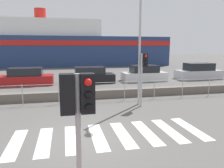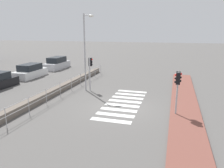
# 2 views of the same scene
# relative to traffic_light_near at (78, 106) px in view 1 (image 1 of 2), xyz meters

# --- Properties ---
(ground_plane) EXTENTS (160.00, 160.00, 0.00)m
(ground_plane) POSITION_rel_traffic_light_near_xyz_m (0.41, 3.52, -2.09)
(ground_plane) COLOR #565451
(crosswalk) EXTENTS (6.75, 2.40, 0.01)m
(crosswalk) POSITION_rel_traffic_light_near_xyz_m (1.32, 3.52, -2.09)
(crosswalk) COLOR silver
(crosswalk) RESTS_ON ground_plane
(seawall) EXTENTS (22.98, 0.55, 0.50)m
(seawall) POSITION_rel_traffic_light_near_xyz_m (0.41, 9.35, -1.85)
(seawall) COLOR #6B6056
(seawall) RESTS_ON ground_plane
(harbor_fence) EXTENTS (20.72, 0.04, 1.14)m
(harbor_fence) POSITION_rel_traffic_light_near_xyz_m (0.41, 8.47, -1.34)
(harbor_fence) COLOR #B2B2B5
(harbor_fence) RESTS_ON ground_plane
(traffic_light_near) EXTENTS (0.58, 0.41, 2.66)m
(traffic_light_near) POSITION_rel_traffic_light_near_xyz_m (0.00, 0.00, 0.00)
(traffic_light_near) COLOR #B2B2B5
(traffic_light_near) RESTS_ON ground_plane
(traffic_light_far) EXTENTS (0.34, 0.32, 2.77)m
(traffic_light_far) POSITION_rel_traffic_light_near_xyz_m (3.82, 6.97, -0.06)
(traffic_light_far) COLOR #B2B2B5
(traffic_light_far) RESTS_ON ground_plane
(streetlamp) EXTENTS (0.32, 0.89, 6.27)m
(streetlamp) POSITION_rel_traffic_light_near_xyz_m (3.72, 7.24, 1.75)
(streetlamp) COLOR #B2B2B5
(streetlamp) RESTS_ON ground_plane
(ferry_boat) EXTENTS (33.49, 8.32, 9.17)m
(ferry_boat) POSITION_rel_traffic_light_near_xyz_m (-0.39, 34.33, 1.03)
(ferry_boat) COLOR navy
(ferry_boat) RESTS_ON ground_plane
(parked_car_red) EXTENTS (4.31, 1.82, 1.42)m
(parked_car_red) POSITION_rel_traffic_light_near_xyz_m (-3.26, 15.30, -1.49)
(parked_car_red) COLOR #B21919
(parked_car_red) RESTS_ON ground_plane
(parked_car_black) EXTENTS (4.23, 1.85, 1.39)m
(parked_car_black) POSITION_rel_traffic_light_near_xyz_m (1.99, 15.30, -1.50)
(parked_car_black) COLOR black
(parked_car_black) RESTS_ON ground_plane
(parked_car_white) EXTENTS (4.04, 1.77, 1.45)m
(parked_car_white) POSITION_rel_traffic_light_near_xyz_m (7.04, 15.30, -1.48)
(parked_car_white) COLOR silver
(parked_car_white) RESTS_ON ground_plane
(parked_car_silver) EXTENTS (4.37, 1.74, 1.56)m
(parked_car_silver) POSITION_rel_traffic_light_near_xyz_m (12.69, 15.30, -1.43)
(parked_car_silver) COLOR #BCBCC1
(parked_car_silver) RESTS_ON ground_plane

